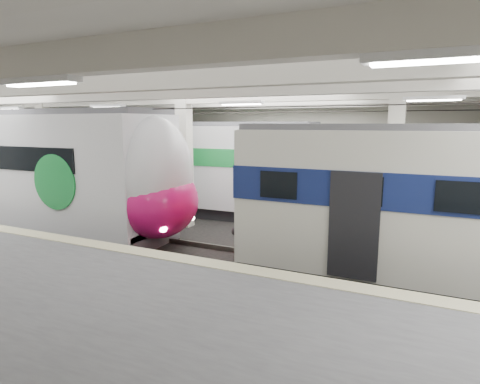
% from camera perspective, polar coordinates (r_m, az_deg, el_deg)
% --- Properties ---
extents(station_hall, '(36.00, 24.00, 5.75)m').
position_cam_1_polar(station_hall, '(10.91, -8.10, 4.39)').
color(station_hall, black).
rests_on(station_hall, ground).
extents(modern_emu, '(14.84, 3.06, 4.74)m').
position_cam_1_polar(modern_emu, '(17.48, -26.27, 2.45)').
color(modern_emu, silver).
rests_on(modern_emu, ground).
extents(far_train, '(13.46, 2.96, 4.31)m').
position_cam_1_polar(far_train, '(19.78, -8.82, 3.78)').
color(far_train, silver).
rests_on(far_train, ground).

